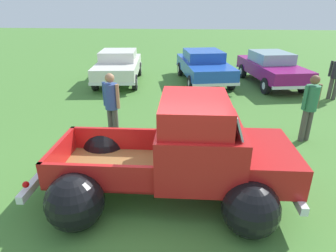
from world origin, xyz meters
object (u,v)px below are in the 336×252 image
object	(u,v)px
show_car_1	(204,65)
lane_cone_0	(206,135)
spectator_1	(336,74)
vintage_pickup_truck	(184,159)
lane_cone_1	(282,147)
show_car_0	(119,65)
show_car_2	(271,67)
spectator_0	(310,104)
spectator_2	(112,103)

from	to	relation	value
show_car_1	lane_cone_0	size ratio (longest dim) A/B	7.66
show_car_1	spectator_1	bearing A→B (deg)	53.47
vintage_pickup_truck	lane_cone_1	bearing A→B (deg)	33.10
show_car_0	lane_cone_0	size ratio (longest dim) A/B	7.02
show_car_0	lane_cone_1	distance (m)	8.84
show_car_2	spectator_0	world-z (taller)	spectator_0
show_car_2	lane_cone_1	bearing A→B (deg)	-21.50
spectator_0	show_car_0	bearing A→B (deg)	22.84
lane_cone_1	lane_cone_0	bearing A→B (deg)	163.31
show_car_2	lane_cone_0	xyz separation A→B (m)	(-3.08, -6.50, -0.47)
spectator_0	lane_cone_0	xyz separation A→B (m)	(-2.63, -0.57, -0.70)
vintage_pickup_truck	lane_cone_0	bearing A→B (deg)	74.96
lane_cone_1	spectator_1	bearing A→B (deg)	57.21
spectator_0	spectator_2	xyz separation A→B (m)	(-5.08, -0.39, 0.02)
vintage_pickup_truck	lane_cone_1	xyz separation A→B (m)	(2.24, 1.55, -0.45)
spectator_1	show_car_1	bearing A→B (deg)	-86.51
spectator_0	lane_cone_0	world-z (taller)	spectator_0
spectator_1	spectator_2	world-z (taller)	spectator_2
show_car_2	spectator_2	size ratio (longest dim) A/B	2.59
vintage_pickup_truck	show_car_0	distance (m)	9.03
show_car_0	spectator_1	bearing A→B (deg)	71.41
spectator_2	vintage_pickup_truck	bearing A→B (deg)	-113.40
vintage_pickup_truck	show_car_2	size ratio (longest dim) A/B	1.00
show_car_0	show_car_2	xyz separation A→B (m)	(6.92, 0.19, -0.00)
spectator_0	spectator_1	distance (m)	4.51
show_car_2	spectator_0	size ratio (longest dim) A/B	2.64
lane_cone_1	show_car_1	bearing A→B (deg)	103.07
show_car_2	show_car_0	bearing A→B (deg)	-99.19
vintage_pickup_truck	spectator_1	world-z (taller)	vintage_pickup_truck
show_car_1	show_car_2	world-z (taller)	same
spectator_0	lane_cone_1	world-z (taller)	spectator_0
vintage_pickup_truck	lane_cone_0	size ratio (longest dim) A/B	7.42
spectator_0	lane_cone_0	bearing A→B (deg)	76.74
show_car_2	spectator_1	size ratio (longest dim) A/B	2.79
vintage_pickup_truck	spectator_0	xyz separation A→B (m)	(3.12, 2.65, 0.26)
vintage_pickup_truck	show_car_0	bearing A→B (deg)	110.13
show_car_0	spectator_1	distance (m)	8.99
show_car_1	lane_cone_1	distance (m)	7.41
show_car_2	show_car_1	bearing A→B (deg)	-104.15
show_car_0	lane_cone_1	xyz separation A→B (m)	(5.59, -6.83, -0.47)
spectator_1	lane_cone_1	size ratio (longest dim) A/B	2.66
show_car_2	lane_cone_1	distance (m)	7.16
show_car_1	spectator_2	bearing A→B (deg)	-33.09
show_car_0	show_car_1	size ratio (longest dim) A/B	0.92
show_car_0	spectator_2	xyz separation A→B (m)	(1.39, -6.13, 0.26)
vintage_pickup_truck	show_car_1	bearing A→B (deg)	84.65
show_car_2	vintage_pickup_truck	bearing A→B (deg)	-33.37
spectator_1	lane_cone_0	world-z (taller)	spectator_1
show_car_0	spectator_0	bearing A→B (deg)	41.86
show_car_0	spectator_2	size ratio (longest dim) A/B	2.45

